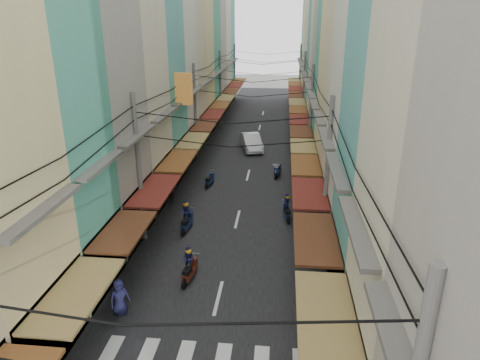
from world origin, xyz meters
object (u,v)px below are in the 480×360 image
Objects in this scene: bicycle at (360,249)px; traffic_sign at (366,304)px; market_umbrella at (394,344)px; white_car at (251,150)px.

traffic_sign is (-1.26, -7.87, 2.23)m from bicycle.
bicycle is 8.28m from traffic_sign.
traffic_sign reaches higher than market_umbrella.
white_car is at bearing 102.91° from traffic_sign.
white_car is 3.16× the size of bicycle.
bicycle is 0.77× the size of market_umbrella.
white_car is 19.51m from bicycle.
market_umbrella reaches higher than white_car.
white_car reaches higher than bicycle.
traffic_sign is at bearing -167.60° from bicycle.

